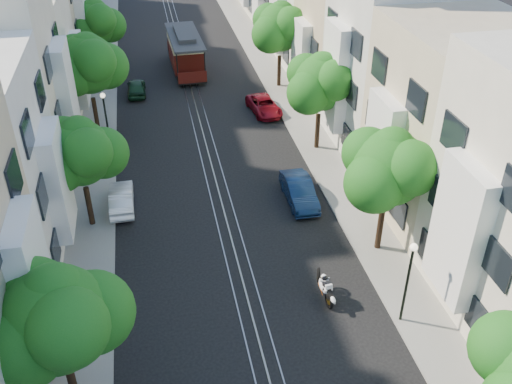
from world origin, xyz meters
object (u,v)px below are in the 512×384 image
parked_car_e_far (264,106)px  parked_car_w_far (136,87)px  tree_w_b (81,154)px  cable_car (185,50)px  tree_w_d (96,24)px  lamp_west (106,114)px  tree_e_b (390,169)px  tree_e_c (321,84)px  sportbike_rider (325,287)px  tree_w_a (58,321)px  tree_w_c (89,65)px  tree_e_d (281,28)px  parked_car_e_mid (299,191)px  parked_car_w_mid (121,198)px  lamp_east (409,272)px

parked_car_e_far → parked_car_w_far: 10.78m
tree_w_b → cable_car: size_ratio=0.75×
tree_w_d → lamp_west: tree_w_d is taller
tree_e_b → tree_w_b: bearing=160.9°
tree_e_c → tree_w_d: 21.53m
parked_car_e_far → sportbike_rider: bearing=-101.5°
tree_e_c → tree_e_b: bearing=-90.0°
tree_e_b → parked_car_w_far: 25.82m
tree_e_b → cable_car: (-7.23, 27.20, -2.86)m
tree_w_a → tree_w_c: 23.00m
tree_e_c → tree_e_d: bearing=90.0°
tree_w_a → tree_w_c: size_ratio=0.94×
tree_w_c → tree_w_d: (-0.00, 11.00, -0.47)m
lamp_west → parked_car_e_mid: 13.50m
parked_car_e_mid → tree_e_b: bearing=-60.7°
tree_e_d → parked_car_e_far: 6.81m
tree_w_b → tree_w_d: tree_w_d is taller
parked_car_w_far → parked_car_w_mid: bearing=86.9°
tree_e_b → tree_w_c: size_ratio=0.94×
lamp_east → tree_e_d: bearing=88.0°
lamp_east → lamp_west: 21.97m
tree_w_a → parked_car_w_mid: bearing=83.5°
lamp_west → sportbike_rider: lamp_west is taller
parked_car_e_mid → parked_car_w_mid: (-10.00, 1.34, -0.07)m
lamp_west → parked_car_w_far: size_ratio=1.16×
tree_e_b → tree_e_c: tree_e_b is taller
lamp_west → parked_car_w_far: 10.08m
sportbike_rider → cable_car: size_ratio=0.23×
lamp_west → sportbike_rider: bearing=-58.6°
tree_w_d → parked_car_e_far: bearing=-38.9°
tree_w_b → lamp_east: 16.81m
parked_car_e_far → parked_car_w_mid: parked_car_w_mid is taller
tree_w_c → parked_car_w_far: 8.47m
tree_w_b → tree_w_a: bearing=-90.0°
parked_car_e_far → tree_w_d: bearing=133.8°
tree_w_a → parked_car_w_far: bearing=84.7°
tree_e_c → parked_car_e_mid: 7.65m
lamp_east → tree_w_c: bearing=122.6°
parked_car_w_mid → parked_car_w_far: parked_car_w_mid is taller
lamp_west → lamp_east: bearing=-55.0°
lamp_west → sportbike_rider: size_ratio=2.13×
lamp_west → tree_w_b: bearing=-96.0°
lamp_west → parked_car_e_far: bearing=20.7°
tree_e_b → parked_car_w_far: (-11.66, 22.66, -4.12)m
tree_e_b → parked_car_e_far: (-2.33, 17.26, -4.17)m
tree_w_b → tree_w_d: 22.00m
parked_car_e_far → parked_car_e_mid: bearing=-99.8°
tree_w_c → parked_car_w_mid: tree_w_c is taller
cable_car → parked_car_w_far: cable_car is taller
tree_e_d → cable_car: bearing=144.2°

